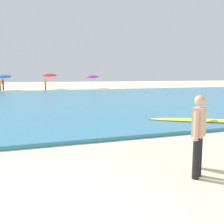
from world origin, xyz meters
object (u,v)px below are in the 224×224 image
object	(u,v)px
beach_umbrella_2	(49,75)
beachgoer_near_row_left	(45,84)
beachgoer_near_row_right	(3,84)
beach_umbrella_3	(92,77)
surfer_with_board	(201,127)
beach_umbrella_1	(3,76)
beachgoer_near_row_mid	(0,85)

from	to	relation	value
beach_umbrella_2	beachgoer_near_row_left	bearing A→B (deg)	-108.67
beach_umbrella_2	beachgoer_near_row_right	distance (m)	6.97
beach_umbrella_3	beach_umbrella_2	bearing A→B (deg)	177.94
surfer_with_board	beachgoer_near_row_right	size ratio (longest dim) A/B	1.43
beach_umbrella_1	beach_umbrella_3	xyz separation A→B (m)	(13.43, 1.42, -0.10)
beach_umbrella_1	beachgoer_near_row_mid	world-z (taller)	beach_umbrella_1
beach_umbrella_1	beachgoer_near_row_mid	xyz separation A→B (m)	(-0.35, -1.54, -1.10)
surfer_with_board	beachgoer_near_row_right	xyz separation A→B (m)	(-5.78, 35.43, -0.19)
beach_umbrella_2	beach_umbrella_3	distance (m)	6.86
beach_umbrella_2	beachgoer_near_row_mid	bearing A→B (deg)	-155.12
beach_umbrella_2	beachgoer_near_row_mid	size ratio (longest dim) A/B	1.50
surfer_with_board	beachgoer_near_row_mid	distance (m)	34.55
beach_umbrella_2	beachgoer_near_row_right	size ratio (longest dim) A/B	1.50
beachgoer_near_row_right	surfer_with_board	bearing A→B (deg)	-80.73
beach_umbrella_1	beachgoer_near_row_left	distance (m)	5.90
beach_umbrella_1	beachgoer_near_row_left	xyz separation A→B (m)	(5.73, -0.84, -1.10)
surfer_with_board	beach_umbrella_2	size ratio (longest dim) A/B	0.96
beach_umbrella_1	beachgoer_near_row_mid	size ratio (longest dim) A/B	1.46
beachgoer_near_row_left	beachgoer_near_row_mid	size ratio (longest dim) A/B	1.00
surfer_with_board	beach_umbrella_3	distance (m)	37.77
surfer_with_board	beach_umbrella_2	world-z (taller)	beach_umbrella_2
beach_umbrella_1	beach_umbrella_3	bearing A→B (deg)	6.05
surfer_with_board	beach_umbrella_1	world-z (taller)	beach_umbrella_1
beachgoer_near_row_right	beach_umbrella_1	bearing A→B (deg)	74.31
beach_umbrella_3	beachgoer_near_row_left	world-z (taller)	beach_umbrella_3
beach_umbrella_1	beachgoer_near_row_mid	distance (m)	1.93
beachgoer_near_row_left	beach_umbrella_2	bearing A→B (deg)	71.33
surfer_with_board	beachgoer_near_row_left	distance (m)	34.71
beachgoer_near_row_left	beach_umbrella_1	bearing A→B (deg)	171.67
surfer_with_board	beachgoer_near_row_left	xyz separation A→B (m)	(-0.02, 34.71, -0.19)
beachgoer_near_row_mid	beachgoer_near_row_left	bearing A→B (deg)	6.61
beach_umbrella_2	beachgoer_near_row_left	xyz separation A→B (m)	(-0.85, -2.51, -1.26)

